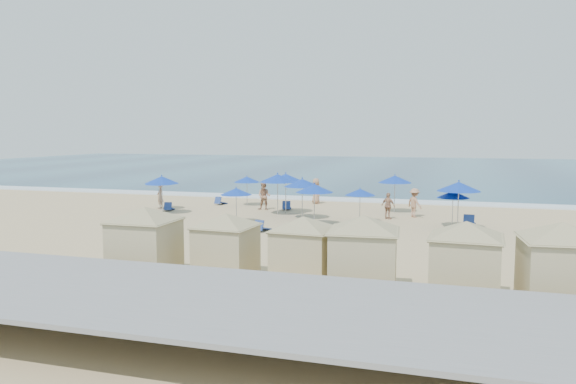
{
  "coord_description": "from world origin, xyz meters",
  "views": [
    {
      "loc": [
        7.72,
        -27.42,
        5.21
      ],
      "look_at": [
        -1.63,
        3.0,
        1.87
      ],
      "focal_mm": 35.0,
      "sensor_mm": 36.0,
      "label": 1
    }
  ],
  "objects_px": {
    "umbrella_9": "(395,179)",
    "cabana_4": "(466,251)",
    "cabana_1": "(226,237)",
    "umbrella_5": "(278,178)",
    "umbrella_4": "(286,178)",
    "cabana_5": "(562,256)",
    "umbrella_3": "(236,191)",
    "beachgoer_1": "(264,196)",
    "beachgoer_3": "(415,203)",
    "umbrella_8": "(360,192)",
    "beachgoer_0": "(160,196)",
    "umbrella_2": "(247,179)",
    "beachgoer_2": "(388,206)",
    "umbrella_10": "(453,194)",
    "cabana_3": "(364,245)",
    "umbrella_0": "(159,181)",
    "umbrella_1": "(162,180)",
    "umbrella_11": "(459,187)",
    "umbrella_7": "(302,183)",
    "umbrella_6": "(314,188)",
    "cabana_0": "(145,233)",
    "beachgoer_4": "(316,191)",
    "trash_bin": "(354,245)",
    "cabana_2": "(303,241)"
  },
  "relations": [
    {
      "from": "cabana_1",
      "to": "umbrella_5",
      "type": "xyz_separation_m",
      "value": [
        -3.17,
        15.63,
        0.86
      ]
    },
    {
      "from": "cabana_4",
      "to": "beachgoer_2",
      "type": "bearing_deg",
      "value": 104.96
    },
    {
      "from": "umbrella_0",
      "to": "umbrella_1",
      "type": "xyz_separation_m",
      "value": [
        1.23,
        -1.84,
        0.28
      ]
    },
    {
      "from": "cabana_5",
      "to": "umbrella_3",
      "type": "bearing_deg",
      "value": 140.86
    },
    {
      "from": "cabana_5",
      "to": "umbrella_0",
      "type": "xyz_separation_m",
      "value": [
        -22.52,
        16.32,
        0.25
      ]
    },
    {
      "from": "cabana_5",
      "to": "umbrella_3",
      "type": "height_order",
      "value": "cabana_5"
    },
    {
      "from": "umbrella_7",
      "to": "umbrella_5",
      "type": "bearing_deg",
      "value": 146.68
    },
    {
      "from": "trash_bin",
      "to": "umbrella_10",
      "type": "xyz_separation_m",
      "value": [
        3.96,
        8.54,
        1.45
      ]
    },
    {
      "from": "cabana_5",
      "to": "umbrella_4",
      "type": "xyz_separation_m",
      "value": [
        -13.77,
        17.29,
        0.64
      ]
    },
    {
      "from": "cabana_2",
      "to": "beachgoer_0",
      "type": "height_order",
      "value": "cabana_2"
    },
    {
      "from": "cabana_5",
      "to": "umbrella_4",
      "type": "distance_m",
      "value": 22.11
    },
    {
      "from": "umbrella_2",
      "to": "beachgoer_2",
      "type": "distance_m",
      "value": 11.16
    },
    {
      "from": "cabana_3",
      "to": "umbrella_3",
      "type": "bearing_deg",
      "value": 127.66
    },
    {
      "from": "umbrella_3",
      "to": "umbrella_7",
      "type": "relative_size",
      "value": 0.83
    },
    {
      "from": "beachgoer_0",
      "to": "cabana_1",
      "type": "bearing_deg",
      "value": 25.43
    },
    {
      "from": "umbrella_4",
      "to": "umbrella_5",
      "type": "relative_size",
      "value": 0.99
    },
    {
      "from": "umbrella_7",
      "to": "beachgoer_4",
      "type": "distance_m",
      "value": 7.69
    },
    {
      "from": "umbrella_9",
      "to": "beachgoer_1",
      "type": "relative_size",
      "value": 1.35
    },
    {
      "from": "umbrella_3",
      "to": "umbrella_10",
      "type": "relative_size",
      "value": 1.01
    },
    {
      "from": "cabana_3",
      "to": "umbrella_6",
      "type": "distance_m",
      "value": 13.57
    },
    {
      "from": "cabana_1",
      "to": "umbrella_4",
      "type": "distance_m",
      "value": 16.87
    },
    {
      "from": "umbrella_6",
      "to": "beachgoer_2",
      "type": "height_order",
      "value": "umbrella_6"
    },
    {
      "from": "umbrella_0",
      "to": "beachgoer_0",
      "type": "distance_m",
      "value": 1.16
    },
    {
      "from": "umbrella_9",
      "to": "beachgoer_0",
      "type": "height_order",
      "value": "umbrella_9"
    },
    {
      "from": "cabana_1",
      "to": "umbrella_1",
      "type": "relative_size",
      "value": 1.63
    },
    {
      "from": "umbrella_4",
      "to": "umbrella_6",
      "type": "height_order",
      "value": "umbrella_4"
    },
    {
      "from": "umbrella_0",
      "to": "umbrella_3",
      "type": "distance_m",
      "value": 8.23
    },
    {
      "from": "umbrella_10",
      "to": "beachgoer_4",
      "type": "distance_m",
      "value": 12.61
    },
    {
      "from": "cabana_0",
      "to": "umbrella_2",
      "type": "bearing_deg",
      "value": 100.87
    },
    {
      "from": "cabana_4",
      "to": "cabana_5",
      "type": "relative_size",
      "value": 0.95
    },
    {
      "from": "cabana_3",
      "to": "cabana_5",
      "type": "bearing_deg",
      "value": -1.56
    },
    {
      "from": "umbrella_6",
      "to": "beachgoer_1",
      "type": "relative_size",
      "value": 1.3
    },
    {
      "from": "umbrella_3",
      "to": "umbrella_2",
      "type": "bearing_deg",
      "value": 106.74
    },
    {
      "from": "umbrella_3",
      "to": "umbrella_4",
      "type": "distance_m",
      "value": 5.11
    },
    {
      "from": "trash_bin",
      "to": "umbrella_9",
      "type": "relative_size",
      "value": 0.3
    },
    {
      "from": "umbrella_4",
      "to": "umbrella_10",
      "type": "height_order",
      "value": "umbrella_4"
    },
    {
      "from": "cabana_1",
      "to": "umbrella_10",
      "type": "xyz_separation_m",
      "value": [
        7.63,
        13.98,
        0.33
      ]
    },
    {
      "from": "cabana_4",
      "to": "beachgoer_3",
      "type": "bearing_deg",
      "value": 99.32
    },
    {
      "from": "cabana_4",
      "to": "umbrella_6",
      "type": "distance_m",
      "value": 14.94
    },
    {
      "from": "umbrella_0",
      "to": "umbrella_6",
      "type": "height_order",
      "value": "umbrella_6"
    },
    {
      "from": "cabana_4",
      "to": "beachgoer_3",
      "type": "xyz_separation_m",
      "value": [
        -2.88,
        17.53,
        -0.69
      ]
    },
    {
      "from": "umbrella_11",
      "to": "umbrella_7",
      "type": "bearing_deg",
      "value": 173.11
    },
    {
      "from": "umbrella_9",
      "to": "umbrella_8",
      "type": "bearing_deg",
      "value": -107.21
    },
    {
      "from": "beachgoer_4",
      "to": "umbrella_10",
      "type": "bearing_deg",
      "value": -161.73
    },
    {
      "from": "cabana_0",
      "to": "cabana_1",
      "type": "distance_m",
      "value": 2.95
    },
    {
      "from": "cabana_3",
      "to": "beachgoer_3",
      "type": "bearing_deg",
      "value": 89.12
    },
    {
      "from": "umbrella_9",
      "to": "cabana_4",
      "type": "bearing_deg",
      "value": -77.41
    },
    {
      "from": "beachgoer_4",
      "to": "umbrella_5",
      "type": "bearing_deg",
      "value": 138.06
    },
    {
      "from": "trash_bin",
      "to": "umbrella_7",
      "type": "distance_m",
      "value": 10.27
    },
    {
      "from": "beachgoer_1",
      "to": "beachgoer_2",
      "type": "relative_size",
      "value": 1.17
    }
  ]
}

